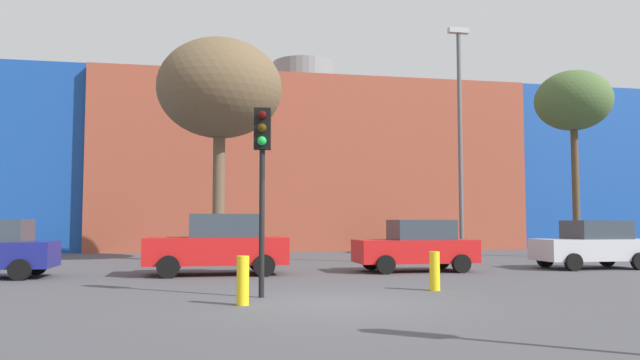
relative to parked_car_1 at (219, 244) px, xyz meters
name	(u,v)px	position (x,y,z in m)	size (l,w,h in m)	color
ground_plane	(332,303)	(2.09, -6.91, -0.92)	(200.00, 200.00, 0.00)	#47474C
building_backdrop	(304,169)	(5.78, 19.35, 4.09)	(43.14, 11.12, 11.90)	#9E4733
parked_car_1	(219,244)	(0.00, 0.00, 0.00)	(4.26, 2.09, 1.85)	red
parked_car_2	(416,246)	(6.36, 0.00, -0.09)	(3.86, 1.90, 1.67)	red
parked_car_3	(592,245)	(12.75, 0.00, -0.09)	(3.82, 1.88, 1.66)	silver
traffic_light_island	(262,158)	(0.77, -5.82, 2.08)	(0.39, 0.39, 4.08)	black
bare_tree_0	(220,90)	(0.11, 5.96, 6.10)	(5.09, 5.09, 9.11)	brown
bare_tree_1	(573,102)	(16.12, 5.87, 6.16)	(3.43, 3.43, 8.53)	brown
bollard_yellow_0	(243,281)	(0.31, -6.94, -0.44)	(0.24, 0.24, 0.95)	yellow
bollard_yellow_1	(435,271)	(4.90, -5.28, -0.46)	(0.24, 0.24, 0.91)	yellow
street_lamp	(460,131)	(9.04, 2.48, 4.13)	(0.80, 0.24, 9.03)	#59595E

